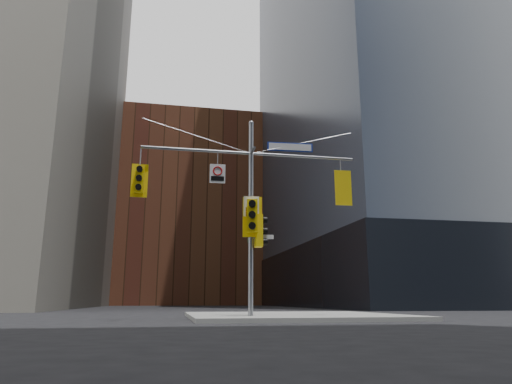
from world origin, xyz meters
name	(u,v)px	position (x,y,z in m)	size (l,w,h in m)	color
ground	(262,323)	(0.00, 0.00, 0.00)	(160.00, 160.00, 0.00)	black
sidewalk_corner	(292,316)	(2.00, 4.00, 0.07)	(8.00, 8.00, 0.15)	gray
podium_ne	(453,279)	(28.00, 32.00, 3.00)	(36.40, 36.40, 6.00)	black
brick_midrise	(188,214)	(0.00, 58.00, 14.00)	(26.00, 20.00, 28.00)	brown
signal_assembly	(251,195)	(0.00, 1.99, 4.42)	(8.00, 0.80, 7.30)	gray
traffic_light_west_arm	(139,179)	(-3.98, 2.01, 4.80)	(0.58, 0.45, 1.21)	yellow
traffic_light_east_arm	(342,189)	(3.51, 1.99, 4.80)	(0.65, 0.51, 1.35)	yellow
traffic_light_pole_side	(260,231)	(0.33, 2.00, 3.10)	(0.45, 0.38, 1.17)	yellow
traffic_light_pole_front	(252,216)	(0.00, 1.73, 3.59)	(0.69, 0.62, 1.45)	yellow
street_sign_blade	(290,147)	(1.51, 2.00, 6.35)	(1.75, 0.14, 0.34)	#10299A
regulatory_sign_arm	(218,173)	(-1.24, 1.97, 5.17)	(0.57, 0.08, 0.71)	silver
regulatory_sign_pole	(251,207)	(0.00, 1.88, 3.94)	(0.57, 0.07, 0.74)	silver
street_blade_ew	(263,237)	(0.45, 2.00, 2.89)	(0.76, 0.05, 0.15)	silver
street_blade_ns	(249,239)	(0.00, 2.45, 2.84)	(0.14, 0.80, 0.16)	#145926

